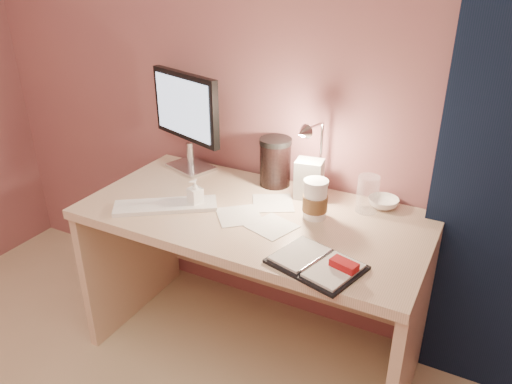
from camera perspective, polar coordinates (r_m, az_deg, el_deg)
The scene contains 14 objects.
desk at distance 2.19m, azimuth 0.65°, elevation -6.70°, with size 1.40×0.70×0.73m.
monitor at distance 2.35m, azimuth -7.82°, elevation 8.95°, with size 0.43×0.22×0.47m.
keyboard at distance 2.09m, azimuth -10.29°, elevation -1.56°, with size 0.42×0.12×0.02m, color white.
planner at distance 1.70m, azimuth 7.16°, elevation -8.12°, with size 0.34×0.29×0.05m.
paper_a at distance 2.09m, azimuth 1.94°, elevation -1.27°, with size 0.17×0.17×0.00m, color silver.
paper_b at distance 1.92m, azimuth 1.84°, elevation -3.96°, with size 0.16×0.16×0.00m, color silver.
paper_c at distance 1.99m, azimuth -1.95°, elevation -2.71°, with size 0.17×0.17×0.00m, color silver.
coffee_cup at distance 1.96m, azimuth 6.78°, elevation -0.93°, with size 0.10×0.10×0.16m.
clear_cup at distance 2.05m, azimuth 12.64°, elevation -0.23°, with size 0.09×0.09×0.15m, color white.
bowl at distance 2.12m, azimuth 14.34°, elevation -1.20°, with size 0.13×0.13×0.04m, color white.
lotion_bottle at distance 2.06m, azimuth -6.97°, elevation -0.09°, with size 0.05×0.05×0.12m, color white.
dark_jar at distance 2.22m, azimuth 2.21°, elevation 3.18°, with size 0.14×0.14×0.20m, color black.
product_box at distance 2.12m, azimuth 6.06°, elevation 1.47°, with size 0.11×0.09×0.17m, color beige.
desk_lamp at distance 2.05m, azimuth 7.19°, elevation 4.39°, with size 0.11×0.21×0.34m.
Camera 1 is at (0.84, -0.19, 1.68)m, focal length 35.00 mm.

